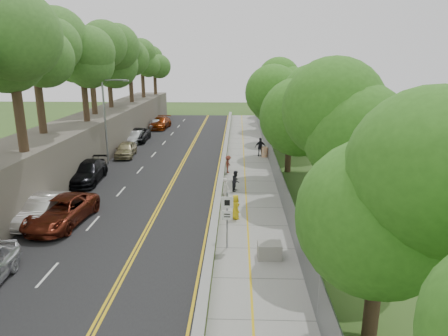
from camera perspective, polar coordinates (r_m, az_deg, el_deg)
The scene contains 25 objects.
ground at distance 24.28m, azimuth -1.86°, elevation -8.20°, with size 140.00×140.00×0.00m, color #33511E.
road at distance 39.07m, azimuth -8.32°, elevation 0.85°, with size 11.20×66.00×0.04m, color black.
sidewalk at distance 38.46m, azimuth 3.42°, elevation 0.76°, with size 4.20×66.00×0.05m, color gray.
jersey_barrier at distance 38.40m, azimuth -0.01°, elevation 1.19°, with size 0.42×66.00×0.60m, color #89CC26.
rock_embankment at distance 40.87m, azimuth -19.69°, elevation 3.60°, with size 5.00×66.00×4.00m, color #595147.
chainlink_fence at distance 38.33m, azimuth 6.59°, elevation 2.14°, with size 0.04×66.00×2.00m, color slate.
trees_embankment at distance 39.96m, azimuth -20.13°, elevation 15.61°, with size 6.40×66.00×13.00m, color #447E2C, non-canonical shape.
trees_fenceside at distance 37.70m, azimuth 10.50°, elevation 11.00°, with size 7.00×66.00×14.00m, color #3B7F22, non-canonical shape.
streetlight at distance 38.48m, azimuth -16.34°, elevation 7.19°, with size 2.52×0.22×8.00m.
signpost at distance 20.70m, azimuth 0.45°, elevation -6.61°, with size 0.62×0.09×3.10m.
construction_barrel at distance 40.65m, azimuth 5.83°, elevation 2.29°, with size 0.63×0.63×1.03m, color #CB5E14.
concrete_block at distance 20.49m, azimuth 6.51°, elevation -11.62°, with size 1.18×0.88×0.79m, color gray.
car_1 at distance 26.83m, azimuth -24.66°, elevation -5.38°, with size 1.72×4.92×1.62m, color silver.
car_2 at distance 26.02m, azimuth -22.20°, elevation -5.76°, with size 2.65×5.74×1.59m, color maroon.
car_3 at distance 34.09m, azimuth -18.97°, elevation -0.53°, with size 2.30×5.66×1.64m, color black.
car_4 at distance 41.85m, azimuth -13.85°, elevation 2.61°, with size 1.76×4.38×1.49m, color tan.
car_5 at distance 48.41m, azimuth -12.61°, elevation 4.32°, with size 1.48×4.24×1.40m, color silver.
car_6 at distance 49.37m, azimuth -12.32°, elevation 4.63°, with size 2.53×5.49×1.53m, color black.
car_7 at distance 57.97m, azimuth -9.09°, elevation 6.39°, with size 2.27×5.57×1.62m, color maroon.
car_8 at distance 57.70m, azimuth -9.62°, elevation 6.29°, with size 1.83×4.55×1.55m, color silver.
painter_0 at distance 24.84m, azimuth 1.63°, elevation -5.57°, with size 0.76×0.50×1.56m, color gold.
painter_1 at distance 27.77m, azimuth 0.23°, elevation -3.12°, with size 0.62×0.41×1.70m, color silver.
painter_2 at distance 29.97m, azimuth 1.71°, elevation -1.86°, with size 0.76×0.60×1.57m, color black.
painter_3 at distance 34.79m, azimuth 0.61°, elevation 0.56°, with size 0.99×0.57×1.53m, color brown.
person_far at distance 40.80m, azimuth 5.22°, elevation 2.99°, with size 1.12×0.47×1.91m, color black.
Camera 1 is at (1.56, -22.20, 9.71)m, focal length 32.00 mm.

